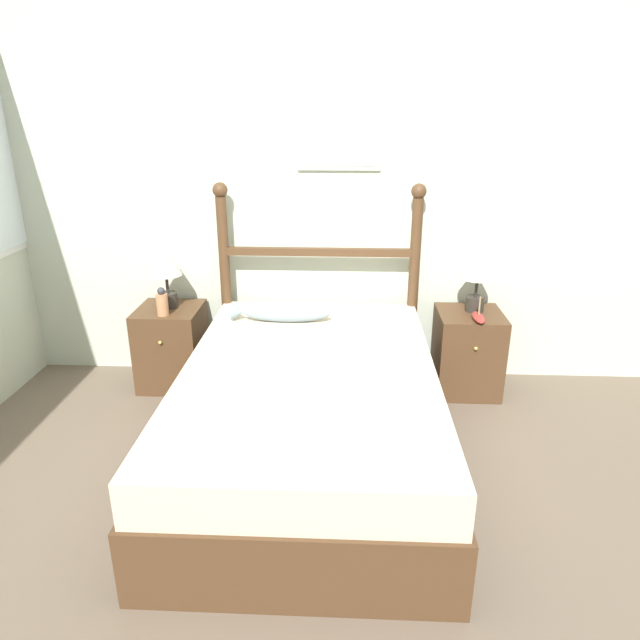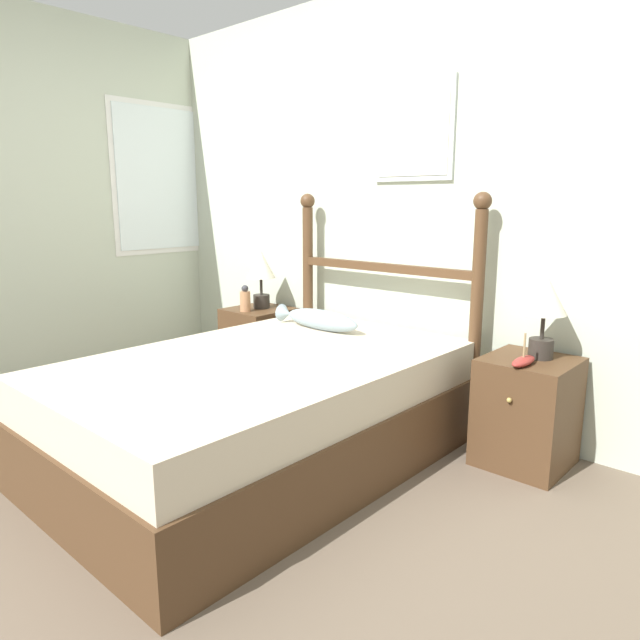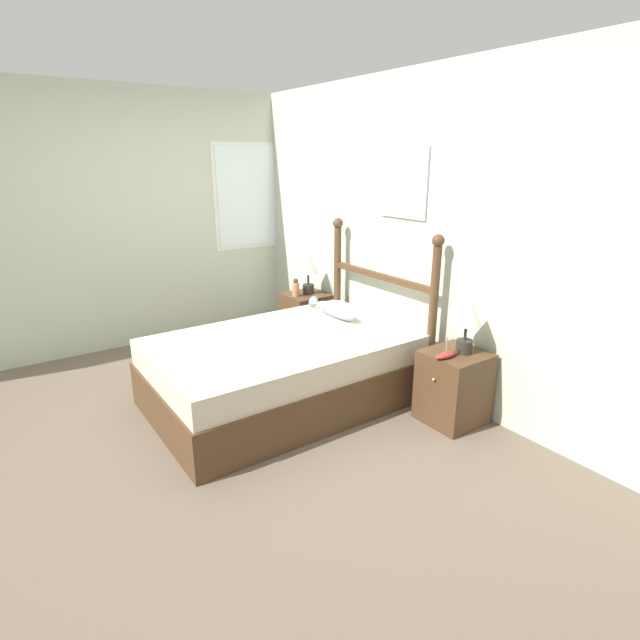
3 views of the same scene
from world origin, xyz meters
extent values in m
plane|color=brown|center=(0.00, 0.00, 0.00)|extent=(16.00, 16.00, 0.00)
cube|color=beige|center=(0.00, 1.73, 1.27)|extent=(6.40, 0.06, 2.55)
cube|color=#ADB7B2|center=(0.04, 1.69, 1.69)|extent=(0.53, 0.02, 0.56)
cube|color=silver|center=(0.04, 1.68, 1.69)|extent=(0.47, 0.01, 0.50)
cube|color=white|center=(-2.10, 1.36, 1.46)|extent=(0.01, 0.81, 1.16)
cube|color=white|center=(-2.09, 1.36, 1.46)|extent=(0.01, 0.73, 1.08)
cube|color=#4C331E|center=(-0.08, 0.60, 0.17)|extent=(1.32, 2.05, 0.35)
cube|color=beige|center=(-0.08, 0.60, 0.45)|extent=(1.28, 2.01, 0.20)
cylinder|color=#4C331E|center=(-0.71, 1.59, 0.63)|extent=(0.07, 0.07, 1.26)
sphere|color=#4C331E|center=(-0.71, 1.59, 1.30)|extent=(0.10, 0.10, 0.10)
cylinder|color=#4C331E|center=(0.54, 1.59, 0.63)|extent=(0.07, 0.07, 1.26)
sphere|color=#4C331E|center=(0.54, 1.59, 1.30)|extent=(0.10, 0.10, 0.10)
cube|color=#4C331E|center=(-0.08, 1.59, 0.90)|extent=(1.25, 0.05, 0.05)
cube|color=#4C331E|center=(-1.07, 1.46, 0.27)|extent=(0.41, 0.42, 0.54)
sphere|color=tan|center=(-1.07, 1.24, 0.39)|extent=(0.02, 0.02, 0.02)
cube|color=#4C331E|center=(0.90, 1.46, 0.27)|extent=(0.41, 0.42, 0.54)
sphere|color=tan|center=(0.90, 1.24, 0.39)|extent=(0.02, 0.02, 0.02)
cylinder|color=#2D2823|center=(-1.07, 1.49, 0.59)|extent=(0.12, 0.12, 0.10)
cylinder|color=#2D2823|center=(-1.07, 1.49, 0.70)|extent=(0.02, 0.02, 0.12)
cone|color=beige|center=(-1.07, 1.49, 0.86)|extent=(0.21, 0.21, 0.19)
cylinder|color=#2D2823|center=(0.93, 1.50, 0.59)|extent=(0.12, 0.12, 0.10)
cylinder|color=#2D2823|center=(0.93, 1.50, 0.70)|extent=(0.02, 0.02, 0.12)
cone|color=beige|center=(0.93, 1.50, 0.86)|extent=(0.21, 0.21, 0.19)
cylinder|color=tan|center=(-1.06, 1.33, 0.61)|extent=(0.07, 0.07, 0.14)
sphere|color=#333338|center=(-1.06, 1.33, 0.70)|extent=(0.05, 0.05, 0.05)
ellipsoid|color=maroon|center=(0.92, 1.32, 0.56)|extent=(0.07, 0.20, 0.04)
cylinder|color=#997F56|center=(0.92, 1.32, 0.64)|extent=(0.01, 0.01, 0.11)
ellipsoid|color=#8499A3|center=(-0.26, 1.23, 0.61)|extent=(0.54, 0.11, 0.12)
cone|color=#8499A3|center=(-0.56, 1.23, 0.61)|extent=(0.08, 0.11, 0.11)
camera|label=1|loc=(0.10, -2.03, 1.79)|focal=32.00mm
camera|label=2|loc=(1.93, -1.21, 1.30)|focal=32.00mm
camera|label=3|loc=(3.08, -1.27, 1.90)|focal=28.00mm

